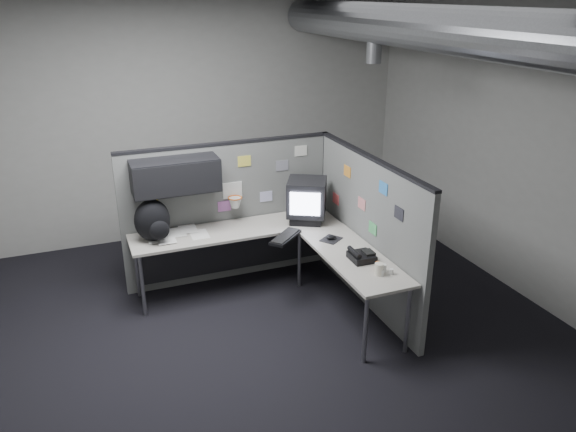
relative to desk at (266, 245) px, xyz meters
name	(u,v)px	position (x,y,z in m)	size (l,w,h in m)	color
room	(333,118)	(0.41, -0.70, 1.48)	(5.62, 5.62, 3.22)	black
partition_back	(216,200)	(-0.40, 0.53, 0.38)	(2.44, 0.42, 1.63)	slate
partition_right	(367,231)	(0.95, -0.49, 0.21)	(0.07, 2.23, 1.63)	slate
desk	(266,245)	(0.00, 0.00, 0.00)	(2.31, 2.11, 0.73)	#ACA79B
monitor	(307,200)	(0.57, 0.22, 0.36)	(0.57, 0.57, 0.48)	black
keyboard	(285,237)	(0.16, -0.17, 0.14)	(0.45, 0.43, 0.04)	black
mouse	(331,238)	(0.60, -0.37, 0.13)	(0.28, 0.27, 0.05)	black
phone	(361,256)	(0.66, -0.91, 0.16)	(0.23, 0.25, 0.11)	black
bottles	(383,269)	(0.72, -1.21, 0.15)	(0.14, 0.16, 0.08)	silver
cup	(379,269)	(0.66, -1.24, 0.17)	(0.08, 0.08, 0.11)	silver
papers	(177,234)	(-0.88, 0.34, 0.12)	(0.64, 0.47, 0.01)	white
backpack	(153,221)	(-1.13, 0.29, 0.34)	(0.38, 0.35, 0.45)	black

